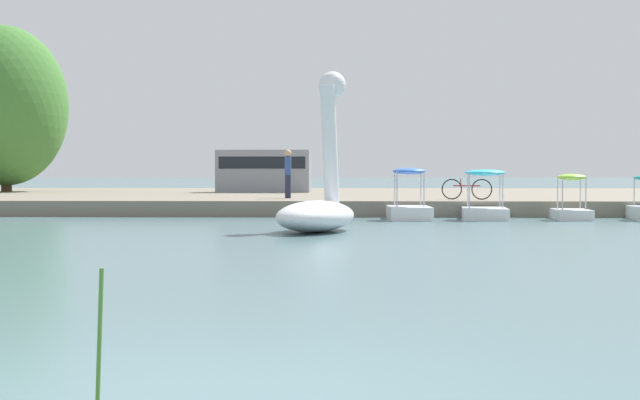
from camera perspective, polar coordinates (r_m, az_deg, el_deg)
The scene contains 9 objects.
shore_bank_far at distance 41.13m, azimuth 0.78°, elevation 0.11°, with size 145.03×24.73×0.52m, color slate.
swan_boat at distance 21.76m, azimuth -0.09°, elevation 0.14°, with size 2.55×3.52×4.00m.
pedal_boat_blue at distance 27.51m, azimuth 5.70°, elevation -0.37°, with size 1.32×2.26×1.58m.
pedal_boat_cyan at distance 27.90m, azimuth 10.47°, elevation -0.20°, with size 1.52×2.24×1.53m.
pedal_boat_lime at distance 28.36m, azimuth 15.75°, elevation -0.33°, with size 1.14×1.88×1.40m.
tree_willow_near_path at distance 45.90m, azimuth -19.42°, elevation 5.69°, with size 7.39×8.12×8.02m.
person_on_path at distance 32.18m, azimuth -2.06°, elevation 1.82°, with size 0.26×0.26×1.75m.
bicycle_parked at distance 30.89m, azimuth 9.34°, elevation 0.69°, with size 1.67×0.55×0.72m.
parked_van at distance 42.33m, azimuth -3.59°, elevation 1.96°, with size 4.40×1.97×1.98m.
Camera 1 is at (0.83, -5.52, 1.43)m, focal length 50.15 mm.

